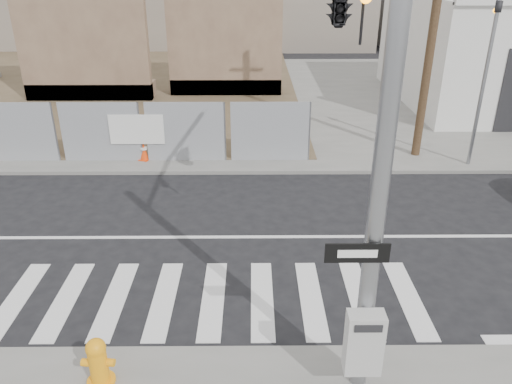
{
  "coord_description": "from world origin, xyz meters",
  "views": [
    {
      "loc": [
        0.82,
        -10.8,
        6.27
      ],
      "look_at": [
        0.89,
        -0.34,
        1.4
      ],
      "focal_mm": 35.0,
      "sensor_mm": 36.0,
      "label": 1
    }
  ],
  "objects_px": {
    "traffic_cone_c": "(50,146)",
    "traffic_cone_d": "(144,151)",
    "fire_hydrant": "(98,362)",
    "signal_pole": "(350,56)"
  },
  "relations": [
    {
      "from": "traffic_cone_c",
      "to": "traffic_cone_d",
      "type": "relative_size",
      "value": 1.1
    },
    {
      "from": "fire_hydrant",
      "to": "traffic_cone_d",
      "type": "xyz_separation_m",
      "value": [
        -1.23,
        9.85,
        -0.11
      ]
    },
    {
      "from": "fire_hydrant",
      "to": "traffic_cone_c",
      "type": "relative_size",
      "value": 1.22
    },
    {
      "from": "signal_pole",
      "to": "fire_hydrant",
      "type": "relative_size",
      "value": 8.18
    },
    {
      "from": "signal_pole",
      "to": "fire_hydrant",
      "type": "xyz_separation_m",
      "value": [
        -4.12,
        -2.76,
        -4.24
      ]
    },
    {
      "from": "signal_pole",
      "to": "traffic_cone_c",
      "type": "distance_m",
      "value": 12.26
    },
    {
      "from": "signal_pole",
      "to": "traffic_cone_d",
      "type": "height_order",
      "value": "signal_pole"
    },
    {
      "from": "traffic_cone_d",
      "to": "signal_pole",
      "type": "bearing_deg",
      "value": -52.96
    },
    {
      "from": "signal_pole",
      "to": "traffic_cone_c",
      "type": "bearing_deg",
      "value": 138.96
    },
    {
      "from": "signal_pole",
      "to": "fire_hydrant",
      "type": "height_order",
      "value": "signal_pole"
    }
  ]
}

